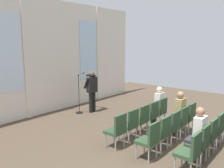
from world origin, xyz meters
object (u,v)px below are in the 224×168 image
chair_r0_c4 (160,110)px  chair_r2_c0 (190,151)px  chair_r2_c2 (209,134)px  chair_r1_c3 (181,120)px  chair_r2_c3 (216,128)px  chair_r2_c1 (200,142)px  chair_r1_c0 (150,138)px  audience_r1_c3 (178,112)px  audience_r0_c4 (158,104)px  speaker (92,88)px  mic_stand (79,105)px  chair_r1_c1 (161,131)px  chair_r0_c1 (130,123)px  chair_r1_c2 (172,125)px  chair_r0_c2 (141,118)px  chair_r1_c4 (188,115)px  chair_r2_c4 (222,122)px  chair_r0_c0 (117,129)px  audience_r2_c1 (197,132)px

chair_r0_c4 → chair_r2_c0: same height
chair_r2_c2 → chair_r1_c3: bearing=59.5°
chair_r2_c3 → chair_r2_c1: bearing=180.0°
chair_r1_c0 → audience_r1_c3: (1.74, 0.08, 0.23)m
audience_r0_c4 → audience_r1_c3: size_ratio=0.96×
speaker → audience_r1_c3: (-0.21, -3.76, -0.20)m
mic_stand → chair_r1_c0: (-1.50, -4.11, 0.20)m
chair_r1_c3 → chair_r2_c0: size_ratio=1.00×
chair_r1_c3 → chair_r2_c2: bearing=-120.5°
chair_r1_c1 → chair_r0_c1: bearing=90.0°
audience_r0_c4 → chair_r1_c2: audience_r0_c4 is taller
chair_r0_c2 → chair_r2_c1: bearing=-106.4°
speaker → chair_r1_c0: speaker is taller
chair_r1_c2 → chair_r1_c4: size_ratio=1.00×
chair_r1_c2 → chair_r2_c0: bearing=-139.7°
mic_stand → chair_r2_c3: (0.24, -5.10, 0.20)m
chair_r2_c3 → chair_r2_c4: (0.58, 0.00, 0.00)m
audience_r1_c3 → chair_r2_c1: audience_r1_c3 is taller
chair_r0_c0 → chair_r1_c2: bearing=-40.3°
chair_r0_c4 → audience_r2_c1: size_ratio=0.70×
chair_r0_c4 → audience_r1_c3: size_ratio=0.68×
chair_r2_c2 → chair_r2_c3: 0.58m
chair_r0_c1 → chair_r2_c3: size_ratio=1.00×
mic_stand → chair_r1_c3: (0.24, -4.11, 0.20)m
chair_r2_c1 → chair_r2_c2: same height
chair_r1_c3 → audience_r2_c1: (-1.16, -0.90, 0.21)m
chair_r0_c2 → chair_r2_c4: same height
chair_r0_c4 → chair_r2_c2: 2.29m
speaker → chair_r2_c2: (-0.79, -4.82, -0.43)m
speaker → audience_r2_c1: size_ratio=1.24×
chair_r0_c0 → chair_r2_c0: (0.00, -1.97, 0.00)m
chair_r1_c3 → chair_r2_c2: same height
chair_r2_c1 → mic_stand: bearing=79.8°
mic_stand → chair_r0_c0: size_ratio=1.65×
audience_r0_c4 → chair_r1_c2: (-1.16, -1.07, -0.20)m
chair_r0_c0 → chair_r2_c4: same height
speaker → chair_r1_c2: bearing=-101.6°
mic_stand → audience_r0_c4: (0.82, -3.05, 0.40)m
chair_r2_c0 → chair_r2_c1: size_ratio=1.00×
chair_r0_c0 → chair_r1_c0: bearing=-90.0°
chair_r0_c1 → chair_r1_c3: size_ratio=1.00×
chair_r1_c4 → chair_r2_c0: size_ratio=1.00×
chair_r1_c1 → chair_r2_c2: same height
chair_r0_c0 → chair_r1_c4: bearing=-23.0°
chair_r2_c3 → chair_r1_c4: bearing=59.5°
chair_r2_c1 → chair_r2_c2: 0.58m
chair_r0_c4 → audience_r2_c1: bearing=-132.7°
chair_r0_c0 → chair_r1_c4: (2.32, -0.98, 0.00)m
audience_r0_c4 → chair_r1_c4: 1.08m
chair_r1_c0 → chair_r1_c4: size_ratio=1.00×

